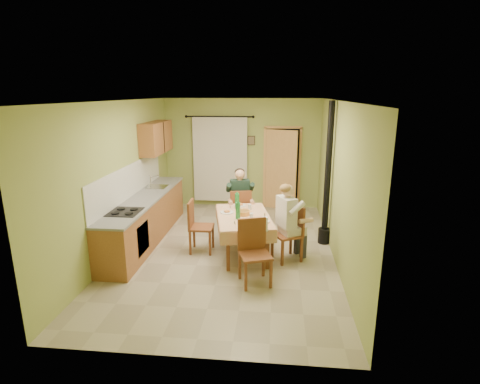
# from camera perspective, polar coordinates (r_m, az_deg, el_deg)

# --- Properties ---
(floor) EXTENTS (4.00, 6.00, 0.01)m
(floor) POSITION_cam_1_polar(r_m,az_deg,el_deg) (7.26, -2.07, -8.95)
(floor) COLOR tan
(floor) RESTS_ON ground
(room_shell) EXTENTS (4.04, 6.04, 2.82)m
(room_shell) POSITION_cam_1_polar(r_m,az_deg,el_deg) (6.73, -2.21, 5.35)
(room_shell) COLOR #A0AF59
(room_shell) RESTS_ON ground
(kitchen_run) EXTENTS (0.64, 3.64, 1.56)m
(kitchen_run) POSITION_cam_1_polar(r_m,az_deg,el_deg) (7.85, -14.17, -3.78)
(kitchen_run) COLOR brown
(kitchen_run) RESTS_ON ground
(upper_cabinets) EXTENTS (0.35, 1.40, 0.70)m
(upper_cabinets) POSITION_cam_1_polar(r_m,az_deg,el_deg) (8.77, -12.63, 8.11)
(upper_cabinets) COLOR brown
(upper_cabinets) RESTS_ON room_shell
(curtain) EXTENTS (1.70, 0.07, 2.22)m
(curtain) POSITION_cam_1_polar(r_m,az_deg,el_deg) (9.73, -3.05, 5.01)
(curtain) COLOR black
(curtain) RESTS_ON ground
(doorway) EXTENTS (0.96, 0.34, 2.15)m
(doorway) POSITION_cam_1_polar(r_m,az_deg,el_deg) (9.67, 6.33, 3.59)
(doorway) COLOR black
(doorway) RESTS_ON ground
(dining_table) EXTENTS (1.25, 1.72, 0.76)m
(dining_table) POSITION_cam_1_polar(r_m,az_deg,el_deg) (6.98, 0.53, -6.55)
(dining_table) COLOR tan
(dining_table) RESTS_ON ground
(tableware) EXTENTS (0.94, 1.51, 0.33)m
(tableware) POSITION_cam_1_polar(r_m,az_deg,el_deg) (6.73, 0.80, -3.36)
(tableware) COLOR white
(tableware) RESTS_ON dining_table
(chair_far) EXTENTS (0.52, 0.52, 1.00)m
(chair_far) POSITION_cam_1_polar(r_m,az_deg,el_deg) (7.98, 0.01, -4.44)
(chair_far) COLOR brown
(chair_far) RESTS_ON ground
(chair_near) EXTENTS (0.58, 0.58, 1.02)m
(chair_near) POSITION_cam_1_polar(r_m,az_deg,el_deg) (6.02, 2.25, -11.17)
(chair_near) COLOR brown
(chair_near) RESTS_ON ground
(chair_right) EXTENTS (0.60, 0.60, 1.01)m
(chair_right) POSITION_cam_1_polar(r_m,az_deg,el_deg) (6.86, 7.26, -7.91)
(chair_right) COLOR brown
(chair_right) RESTS_ON ground
(chair_left) EXTENTS (0.44, 0.44, 0.99)m
(chair_left) POSITION_cam_1_polar(r_m,az_deg,el_deg) (7.18, -5.98, -6.78)
(chair_left) COLOR brown
(chair_left) RESTS_ON ground
(man_far) EXTENTS (0.63, 0.54, 1.39)m
(man_far) POSITION_cam_1_polar(r_m,az_deg,el_deg) (7.82, -0.00, -0.34)
(man_far) COLOR #192D23
(man_far) RESTS_ON chair_far
(man_right) EXTENTS (0.62, 0.65, 1.39)m
(man_right) POSITION_cam_1_polar(r_m,az_deg,el_deg) (6.64, 7.32, -3.26)
(man_right) COLOR beige
(man_right) RESTS_ON chair_right
(stove_flue) EXTENTS (0.24, 0.24, 2.80)m
(stove_flue) POSITION_cam_1_polar(r_m,az_deg,el_deg) (7.49, 13.05, -0.27)
(stove_flue) COLOR black
(stove_flue) RESTS_ON ground
(picture_back) EXTENTS (0.19, 0.03, 0.23)m
(picture_back) POSITION_cam_1_polar(r_m,az_deg,el_deg) (9.64, 1.73, 7.85)
(picture_back) COLOR black
(picture_back) RESTS_ON room_shell
(picture_right) EXTENTS (0.03, 0.31, 0.21)m
(picture_right) POSITION_cam_1_polar(r_m,az_deg,el_deg) (7.92, 13.39, 6.63)
(picture_right) COLOR brown
(picture_right) RESTS_ON room_shell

